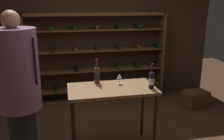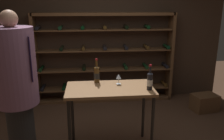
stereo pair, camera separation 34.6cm
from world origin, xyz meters
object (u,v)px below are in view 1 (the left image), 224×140
at_px(person_guest_blue_shirt, 18,89).
at_px(wine_bottle_green_slim, 97,74).
at_px(wine_rack, 97,59).
at_px(wine_bottle_gold_foil, 152,79).
at_px(wine_crate, 195,99).
at_px(wine_glass_stemmed_center, 119,77).
at_px(tasting_table, 112,95).

bearing_deg(person_guest_blue_shirt, wine_bottle_green_slim, 85.95).
height_order(wine_rack, wine_bottle_green_slim, wine_rack).
height_order(wine_rack, person_guest_blue_shirt, person_guest_blue_shirt).
relative_size(wine_bottle_gold_foil, wine_bottle_green_slim, 0.98).
height_order(wine_crate, wine_glass_stemmed_center, wine_glass_stemmed_center).
bearing_deg(wine_bottle_gold_foil, wine_crate, 39.93).
bearing_deg(wine_bottle_green_slim, person_guest_blue_shirt, -154.74).
bearing_deg(wine_crate, wine_bottle_gold_foil, -140.07).
xyz_separation_m(person_guest_blue_shirt, wine_glass_stemmed_center, (1.31, 0.36, -0.04)).
relative_size(wine_crate, wine_bottle_gold_foil, 1.38).
bearing_deg(tasting_table, wine_bottle_gold_foil, -13.78).
height_order(wine_rack, tasting_table, wine_rack).
xyz_separation_m(person_guest_blue_shirt, wine_bottle_gold_foil, (1.69, 0.10, -0.03)).
distance_m(wine_bottle_green_slim, wine_glass_stemmed_center, 0.33).
height_order(wine_rack, wine_glass_stemmed_center, wine_rack).
distance_m(wine_rack, person_guest_blue_shirt, 2.42).
relative_size(person_guest_blue_shirt, wine_bottle_green_slim, 5.64).
xyz_separation_m(wine_bottle_green_slim, wine_glass_stemmed_center, (0.31, -0.11, -0.02)).
bearing_deg(wine_rack, person_guest_blue_shirt, -120.66).
bearing_deg(wine_rack, tasting_table, -92.00).
xyz_separation_m(tasting_table, wine_glass_stemmed_center, (0.14, 0.14, 0.22)).
bearing_deg(person_guest_blue_shirt, wine_rack, 120.04).
xyz_separation_m(tasting_table, wine_bottle_green_slim, (-0.17, 0.24, 0.24)).
relative_size(wine_bottle_green_slim, wine_glass_stemmed_center, 2.37).
xyz_separation_m(wine_rack, wine_bottle_gold_foil, (0.46, -1.98, 0.14)).
bearing_deg(tasting_table, person_guest_blue_shirt, -169.01).
bearing_deg(wine_glass_stemmed_center, wine_bottle_gold_foil, -34.29).
bearing_deg(wine_crate, wine_bottle_green_slim, -158.34).
xyz_separation_m(wine_rack, wine_glass_stemmed_center, (0.07, -1.72, 0.12)).
bearing_deg(wine_rack, wine_glass_stemmed_center, -87.56).
bearing_deg(tasting_table, wine_bottle_green_slim, 124.88).
relative_size(wine_rack, wine_glass_stemmed_center, 19.50).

